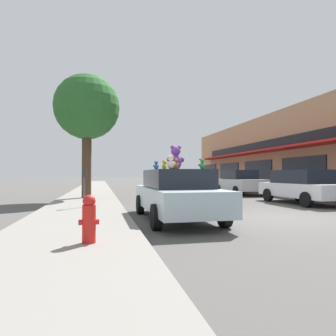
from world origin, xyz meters
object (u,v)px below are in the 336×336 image
at_px(teddy_bear_yellow, 164,165).
at_px(street_tree, 87,108).
at_px(plush_art_car, 176,193).
at_px(fire_hydrant, 89,219).
at_px(teddy_bear_black, 172,164).
at_px(teddy_bear_blue, 156,165).
at_px(teddy_bear_giant, 176,158).
at_px(parked_car_far_right, 240,182).
at_px(teddy_bear_brown, 176,164).
at_px(teddy_bear_cream, 171,162).
at_px(parked_car_far_center, 302,186).
at_px(teddy_bear_green, 202,164).
at_px(parking_meter, 84,184).

distance_m(teddy_bear_yellow, street_tree, 7.13).
height_order(plush_art_car, fire_hydrant, plush_art_car).
height_order(teddy_bear_black, teddy_bear_blue, teddy_bear_black).
relative_size(teddy_bear_giant, parked_car_far_right, 0.17).
bearing_deg(fire_hydrant, teddy_bear_brown, 49.41).
height_order(teddy_bear_cream, parked_car_far_center, teddy_bear_cream).
bearing_deg(street_tree, fire_hydrant, -87.29).
distance_m(teddy_bear_cream, teddy_bear_black, 1.84).
bearing_deg(teddy_bear_giant, teddy_bear_yellow, -77.84).
relative_size(teddy_bear_cream, teddy_bear_blue, 1.35).
height_order(plush_art_car, teddy_bear_yellow, teddy_bear_yellow).
distance_m(teddy_bear_giant, parked_car_far_right, 11.20).
bearing_deg(teddy_bear_brown, plush_art_car, -124.37).
xyz_separation_m(parked_car_far_center, street_tree, (-9.24, 3.69, 3.76)).
bearing_deg(parked_car_far_right, teddy_bear_brown, -124.04).
bearing_deg(teddy_bear_brown, teddy_bear_black, -118.57).
distance_m(plush_art_car, teddy_bear_green, 1.13).
height_order(teddy_bear_green, parked_car_far_right, teddy_bear_green).
bearing_deg(teddy_bear_blue, fire_hydrant, 46.95).
bearing_deg(teddy_bear_black, teddy_bear_green, 177.59).
bearing_deg(plush_art_car, teddy_bear_black, 87.17).
distance_m(fire_hydrant, parking_meter, 5.60).
xyz_separation_m(teddy_bear_brown, parked_car_far_center, (6.67, 3.88, -0.77)).
xyz_separation_m(plush_art_car, parking_meter, (-2.63, 2.47, 0.22)).
bearing_deg(parked_car_far_center, fire_hydrant, -144.17).
relative_size(teddy_bear_yellow, parked_car_far_right, 0.08).
xyz_separation_m(teddy_bear_cream, parking_meter, (-2.20, 3.61, -0.61)).
height_order(plush_art_car, teddy_bear_black, teddy_bear_black).
relative_size(teddy_bear_brown, street_tree, 0.05).
bearing_deg(teddy_bear_yellow, fire_hydrant, 14.97).
xyz_separation_m(teddy_bear_brown, teddy_bear_yellow, (0.05, 1.65, 0.01)).
distance_m(teddy_bear_cream, teddy_bear_blue, 1.23).
height_order(plush_art_car, parked_car_far_center, parked_car_far_center).
bearing_deg(teddy_bear_cream, fire_hydrant, 79.91).
distance_m(teddy_bear_yellow, parked_car_far_right, 10.58).
xyz_separation_m(teddy_bear_blue, parking_meter, (-2.07, 2.39, -0.57)).
relative_size(plush_art_car, teddy_bear_yellow, 14.45).
distance_m(teddy_bear_yellow, fire_hydrant, 4.74).
height_order(teddy_bear_black, fire_hydrant, teddy_bear_black).
height_order(teddy_bear_black, teddy_bear_yellow, teddy_bear_black).
height_order(teddy_bear_green, teddy_bear_blue, teddy_bear_green).
distance_m(teddy_bear_green, parked_car_far_center, 7.02).
distance_m(plush_art_car, teddy_bear_blue, 0.97).
bearing_deg(teddy_bear_blue, teddy_bear_green, 137.73).
relative_size(teddy_bear_green, parked_car_far_right, 0.07).
height_order(teddy_bear_brown, parked_car_far_right, teddy_bear_brown).
xyz_separation_m(teddy_bear_green, fire_hydrant, (-2.87, -2.59, -1.01)).
distance_m(teddy_bear_brown, parked_car_far_center, 7.75).
xyz_separation_m(teddy_bear_cream, parked_car_far_right, (6.92, 10.35, -0.78)).
distance_m(teddy_bear_giant, teddy_bear_green, 0.88).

